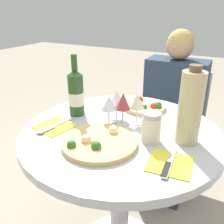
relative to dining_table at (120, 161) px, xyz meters
The scene contains 14 objects.
dining_table is the anchor object (origin of this frame).
chair_behind_diner 0.84m from the dining_table, 86.54° to the left, with size 0.41×0.41×0.84m.
seated_diner 0.69m from the dining_table, 85.83° to the left, with size 0.40×0.42×1.14m.
pizza_large 0.24m from the dining_table, 97.52° to the right, with size 0.30×0.30×0.05m.
pizza_small_far 0.33m from the dining_table, 89.73° to the left, with size 0.23×0.23×0.05m.
wine_bottle 0.39m from the dining_table, behind, with size 0.08×0.08×0.30m.
tall_carafe 0.42m from the dining_table, ahead, with size 0.09×0.09×0.31m.
sugar_shaker 0.28m from the dining_table, 12.70° to the right, with size 0.08×0.08×0.13m.
wine_glass_front_left 0.28m from the dining_table, 164.34° to the left, with size 0.07×0.07×0.14m.
wine_glass_back_left 0.30m from the dining_table, 127.14° to the left, with size 0.08×0.08×0.14m.
wine_glass_back_right 0.29m from the dining_table, 69.80° to the left, with size 0.06×0.06×0.14m.
wine_glass_center 0.28m from the dining_table, 107.80° to the left, with size 0.07×0.07×0.15m.
place_setting_left 0.35m from the dining_table, 156.35° to the right, with size 0.18×0.19×0.01m.
place_setting_right 0.35m from the dining_table, 30.52° to the right, with size 0.16×0.19×0.01m.
Camera 1 is at (0.43, -0.89, 1.29)m, focal length 40.00 mm.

